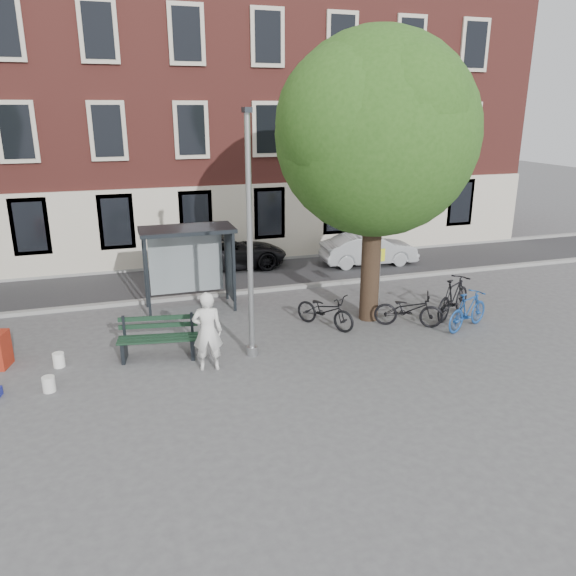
% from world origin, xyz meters
% --- Properties ---
extents(ground, '(90.00, 90.00, 0.00)m').
position_xyz_m(ground, '(0.00, 0.00, 0.00)').
color(ground, '#4C4C4F').
rests_on(ground, ground).
extents(road, '(40.00, 4.00, 0.01)m').
position_xyz_m(road, '(0.00, 7.00, 0.01)').
color(road, '#28282B').
rests_on(road, ground).
extents(curb_near, '(40.00, 0.25, 0.12)m').
position_xyz_m(curb_near, '(0.00, 5.00, 0.06)').
color(curb_near, gray).
rests_on(curb_near, ground).
extents(curb_far, '(40.00, 0.25, 0.12)m').
position_xyz_m(curb_far, '(0.00, 9.00, 0.06)').
color(curb_far, gray).
rests_on(curb_far, ground).
extents(building_row, '(30.00, 8.00, 14.00)m').
position_xyz_m(building_row, '(0.00, 13.00, 7.00)').
color(building_row, brown).
rests_on(building_row, ground).
extents(lamppost, '(0.28, 0.35, 6.11)m').
position_xyz_m(lamppost, '(0.00, 0.00, 2.78)').
color(lamppost, '#9EA0A3').
rests_on(lamppost, ground).
extents(tree_right, '(5.76, 5.60, 8.20)m').
position_xyz_m(tree_right, '(4.01, 1.38, 5.62)').
color(tree_right, black).
rests_on(tree_right, ground).
extents(bus_shelter, '(2.85, 1.45, 2.62)m').
position_xyz_m(bus_shelter, '(-0.61, 4.11, 1.92)').
color(bus_shelter, '#1E2328').
rests_on(bus_shelter, ground).
extents(painter, '(0.79, 0.59, 1.97)m').
position_xyz_m(painter, '(-1.20, -0.47, 0.99)').
color(painter, white).
rests_on(painter, ground).
extents(bench, '(2.07, 0.96, 1.03)m').
position_xyz_m(bench, '(-2.29, 0.61, 0.47)').
color(bench, '#1E2328').
rests_on(bench, ground).
extents(bike_a, '(2.06, 1.50, 1.03)m').
position_xyz_m(bike_a, '(4.83, 0.59, 0.52)').
color(bike_a, black).
rests_on(bike_a, ground).
extents(bike_b, '(1.92, 1.23, 1.12)m').
position_xyz_m(bike_b, '(6.36, -0.09, 0.56)').
color(bike_b, '#1A468F').
rests_on(bike_b, ground).
extents(bike_c, '(1.67, 1.99, 1.02)m').
position_xyz_m(bike_c, '(2.50, 1.25, 0.51)').
color(bike_c, black).
rests_on(bike_c, ground).
extents(bike_d, '(2.08, 1.64, 1.26)m').
position_xyz_m(bike_d, '(6.50, 0.86, 0.63)').
color(bike_d, black).
rests_on(bike_d, ground).
extents(car_dark, '(4.88, 2.42, 1.33)m').
position_xyz_m(car_dark, '(1.05, 8.40, 0.67)').
color(car_dark, black).
rests_on(car_dark, ground).
extents(car_silver, '(3.95, 1.61, 1.28)m').
position_xyz_m(car_silver, '(6.67, 7.15, 0.64)').
color(car_silver, '#B1B5B9').
rests_on(car_silver, ground).
extents(bucket_a, '(0.30, 0.30, 0.36)m').
position_xyz_m(bucket_a, '(-4.83, -0.52, 0.18)').
color(bucket_a, silver).
rests_on(bucket_a, ground).
extents(bucket_c, '(0.34, 0.34, 0.36)m').
position_xyz_m(bucket_c, '(-4.71, 0.77, 0.18)').
color(bucket_c, white).
rests_on(bucket_c, ground).
extents(notice_sign, '(0.32, 0.06, 1.84)m').
position_xyz_m(notice_sign, '(4.89, 2.63, 1.32)').
color(notice_sign, '#9EA0A3').
rests_on(notice_sign, ground).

